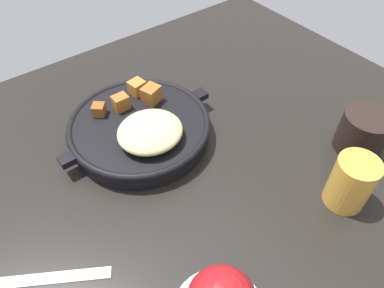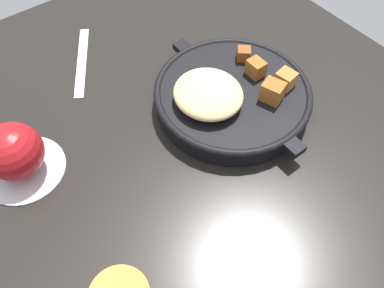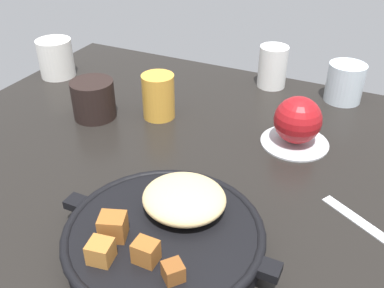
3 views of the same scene
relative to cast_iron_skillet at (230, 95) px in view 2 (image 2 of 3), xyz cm
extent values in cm
cube|color=black|center=(-4.94, 13.05, -3.82)|extent=(99.51, 91.18, 2.40)
cylinder|color=black|center=(-0.01, -0.43, -0.81)|extent=(24.39, 24.39, 3.61)
torus|color=black|center=(-0.01, -0.43, 0.70)|extent=(25.10, 25.10, 1.20)
cube|color=black|center=(13.39, -0.43, 0.45)|extent=(2.64, 2.40, 1.20)
cube|color=black|center=(-13.41, -0.43, 0.45)|extent=(2.64, 2.40, 1.20)
ellipsoid|color=#DBBC7F|center=(0.49, 4.22, 2.70)|extent=(10.93, 10.35, 3.42)
cube|color=#935623|center=(0.52, -5.53, 2.34)|extent=(2.71, 2.25, 2.71)
cube|color=#935623|center=(-5.14, -3.92, 2.55)|extent=(3.87, 3.62, 3.13)
cube|color=brown|center=(4.44, -6.47, 2.04)|extent=(2.99, 2.99, 2.10)
cube|color=#A86B2D|center=(-4.13, -7.59, 2.28)|extent=(3.09, 3.00, 2.59)
cylinder|color=#B7BABF|center=(8.56, 31.74, -2.32)|extent=(11.91, 11.91, 0.60)
sphere|color=maroon|center=(8.56, 31.74, 2.08)|extent=(8.20, 8.20, 8.20)
cube|color=silver|center=(24.18, 14.21, -2.44)|extent=(16.22, 10.66, 0.36)
camera|label=1|loc=(20.03, 41.33, 43.62)|focal=33.33mm
camera|label=2|loc=(-30.90, 31.01, 46.34)|focal=37.15mm
camera|label=3|loc=(19.81, -34.18, 38.65)|focal=40.57mm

